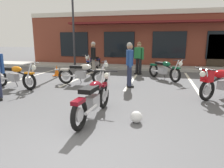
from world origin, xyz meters
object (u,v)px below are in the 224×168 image
Objects in this scene: motorcycle_foreground_classic at (94,98)px; helmet_on_pavement at (136,117)px; traffic_cone at (57,71)px; parking_lot_lamp_post at (72,16)px; person_in_black_shirt at (139,56)px; motorcycle_blue_standard at (221,81)px; motorcycle_silver_naked at (83,73)px; person_by_back_row at (130,62)px; person_in_shorts_foreground at (93,56)px; motorcycle_orange_scrambler at (15,76)px; motorcycle_green_cafe_racer at (94,63)px; motorcycle_red_sportbike at (164,69)px.

helmet_on_pavement is at bearing -5.42° from motorcycle_foreground_classic.
parking_lot_lamp_post is at bearing 93.16° from traffic_cone.
traffic_cone is (-3.94, -1.34, -0.69)m from person_in_black_shirt.
parking_lot_lamp_post is at bearing 144.76° from motorcycle_blue_standard.
motorcycle_silver_naked is 1.26× the size of person_by_back_row.
person_in_shorts_foreground is 6.35m from helmet_on_pavement.
traffic_cone is (-2.07, 1.70, -0.20)m from motorcycle_silver_naked.
helmet_on_pavement is at bearing -78.53° from person_by_back_row.
person_in_shorts_foreground is at bearing 60.84° from motorcycle_orange_scrambler.
traffic_cone is (-6.87, 2.52, -0.27)m from motorcycle_blue_standard.
person_by_back_row reaches higher than helmet_on_pavement.
helmet_on_pavement is 6.84m from traffic_cone.
person_in_shorts_foreground is 3.12m from person_by_back_row.
motorcycle_blue_standard is 8.97m from parking_lot_lamp_post.
person_by_back_row reaches higher than motorcycle_silver_naked.
motorcycle_green_cafe_racer is at bearing 108.18° from person_in_shorts_foreground.
person_in_black_shirt reaches higher than traffic_cone.
motorcycle_red_sportbike is 0.82× the size of motorcycle_green_cafe_racer.
motorcycle_blue_standard is at bearing -9.69° from motorcycle_silver_naked.
person_by_back_row is at bearing 16.12° from motorcycle_orange_scrambler.
parking_lot_lamp_post reaches higher than helmet_on_pavement.
motorcycle_red_sportbike is (1.61, 5.14, 0.00)m from motorcycle_foreground_classic.
motorcycle_silver_naked and motorcycle_blue_standard have the same top height.
person_in_shorts_foreground is (-5.12, 3.08, 0.42)m from motorcycle_blue_standard.
motorcycle_orange_scrambler is at bearing -150.50° from motorcycle_red_sportbike.
person_by_back_row is (-0.01, -3.01, 0.00)m from person_in_black_shirt.
motorcycle_foreground_classic is at bearing -71.46° from motorcycle_green_cafe_racer.
motorcycle_silver_naked is 4.22m from helmet_on_pavement.
motorcycle_orange_scrambler is (-3.76, 2.10, 0.00)m from motorcycle_foreground_classic.
motorcycle_foreground_classic is 7.45m from motorcycle_green_cafe_racer.
motorcycle_orange_scrambler is at bearing -134.32° from person_in_black_shirt.
motorcycle_foreground_classic is 3.61m from motorcycle_silver_naked.
motorcycle_blue_standard is 6.55× the size of helmet_on_pavement.
person_in_black_shirt is (1.87, 3.04, 0.49)m from motorcycle_silver_naked.
helmet_on_pavement is (2.86, -5.61, -0.82)m from person_in_shorts_foreground.
person_in_black_shirt is at bearing -15.86° from motorcycle_green_cafe_racer.
motorcycle_foreground_classic is 1.22× the size of motorcycle_red_sportbike.
motorcycle_orange_scrambler is at bearing -105.70° from motorcycle_green_cafe_racer.
motorcycle_foreground_classic is 3.33m from person_by_back_row.
person_in_shorts_foreground reaches higher than motorcycle_red_sportbike.
motorcycle_red_sportbike is 3.52m from person_in_shorts_foreground.
person_in_shorts_foreground is 0.35× the size of parking_lot_lamp_post.
motorcycle_foreground_classic is at bearing -64.69° from motorcycle_silver_naked.
person_in_black_shirt is 4.22m from traffic_cone.
motorcycle_foreground_classic is 6.14m from traffic_cone.
motorcycle_silver_naked is 3.60m from person_in_black_shirt.
person_by_back_row reaches higher than motorcycle_orange_scrambler.
motorcycle_blue_standard is 7.03m from motorcycle_orange_scrambler.
motorcycle_foreground_classic and motorcycle_blue_standard have the same top height.
parking_lot_lamp_post is at bearing 89.81° from motorcycle_orange_scrambler.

